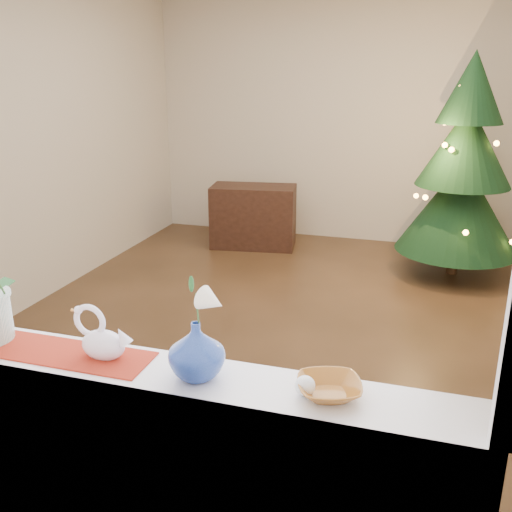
{
  "coord_description": "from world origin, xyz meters",
  "views": [
    {
      "loc": [
        0.83,
        -3.9,
        1.89
      ],
      "look_at": [
        0.06,
        -1.4,
        1.02
      ],
      "focal_mm": 40.0,
      "sensor_mm": 36.0,
      "label": 1
    }
  ],
  "objects": [
    {
      "name": "wall_back",
      "position": [
        0.0,
        2.5,
        1.35
      ],
      "size": [
        4.5,
        0.1,
        2.7
      ],
      "primitive_type": "cube",
      "color": "beige",
      "rests_on": "ground"
    },
    {
      "name": "ground",
      "position": [
        0.0,
        0.0,
        0.0
      ],
      "size": [
        5.0,
        5.0,
        0.0
      ],
      "primitive_type": "plane",
      "color": "#352415",
      "rests_on": "ground"
    },
    {
      "name": "wall_front",
      "position": [
        0.0,
        -2.5,
        1.35
      ],
      "size": [
        4.5,
        0.1,
        2.7
      ],
      "primitive_type": "cube",
      "color": "beige",
      "rests_on": "ground"
    },
    {
      "name": "swan",
      "position": [
        -0.2,
        -2.36,
        1.01
      ],
      "size": [
        0.24,
        0.16,
        0.19
      ],
      "primitive_type": null,
      "rotation": [
        0.0,
        0.0,
        0.32
      ],
      "color": "silver",
      "rests_on": "windowsill"
    },
    {
      "name": "xmas_tree",
      "position": [
        1.12,
        1.6,
        1.02
      ],
      "size": [
        1.24,
        1.24,
        2.04
      ],
      "primitive_type": null,
      "rotation": [
        0.0,
        0.0,
        -0.12
      ],
      "color": "black",
      "rests_on": "ground"
    },
    {
      "name": "runner",
      "position": [
        -0.38,
        -2.37,
        0.92
      ],
      "size": [
        0.7,
        0.2,
        0.01
      ],
      "primitive_type": "cube",
      "color": "maroon",
      "rests_on": "windowsill"
    },
    {
      "name": "wall_left",
      "position": [
        -2.25,
        0.0,
        1.35
      ],
      "size": [
        0.1,
        5.0,
        2.7
      ],
      "primitive_type": "cube",
      "color": "beige",
      "rests_on": "ground"
    },
    {
      "name": "paperweight",
      "position": [
        0.52,
        -2.38,
        0.95
      ],
      "size": [
        0.08,
        0.08,
        0.06
      ],
      "primitive_type": "sphere",
      "rotation": [
        0.0,
        0.0,
        0.37
      ],
      "color": "silver",
      "rests_on": "windowsill"
    },
    {
      "name": "side_table",
      "position": [
        -0.97,
        1.88,
        0.34
      ],
      "size": [
        0.96,
        0.58,
        0.68
      ],
      "primitive_type": "cube",
      "rotation": [
        0.0,
        0.0,
        0.15
      ],
      "color": "black",
      "rests_on": "ground"
    },
    {
      "name": "lily",
      "position": [
        0.16,
        -2.38,
        1.23
      ],
      "size": [
        0.12,
        0.07,
        0.17
      ],
      "primitive_type": null,
      "color": "white",
      "rests_on": "blue_vase"
    },
    {
      "name": "window_apron",
      "position": [
        0.0,
        -2.46,
        0.44
      ],
      "size": [
        2.2,
        0.08,
        0.88
      ],
      "primitive_type": "cube",
      "color": "white",
      "rests_on": "ground"
    },
    {
      "name": "windowsill",
      "position": [
        0.0,
        -2.37,
        0.9
      ],
      "size": [
        2.2,
        0.26,
        0.04
      ],
      "primitive_type": "cube",
      "color": "white",
      "rests_on": "window_apron"
    },
    {
      "name": "amber_dish",
      "position": [
        0.6,
        -2.36,
        0.94
      ],
      "size": [
        0.21,
        0.21,
        0.04
      ],
      "primitive_type": "imported",
      "rotation": [
        0.0,
        0.0,
        0.32
      ],
      "color": "brown",
      "rests_on": "windowsill"
    },
    {
      "name": "window_frame",
      "position": [
        0.0,
        -2.47,
        1.7
      ],
      "size": [
        2.22,
        0.06,
        1.6
      ],
      "primitive_type": null,
      "color": "white",
      "rests_on": "windowsill"
    },
    {
      "name": "blue_vase",
      "position": [
        0.16,
        -2.38,
        1.03
      ],
      "size": [
        0.27,
        0.27,
        0.22
      ],
      "primitive_type": "imported",
      "rotation": [
        0.0,
        0.0,
        0.31
      ],
      "color": "navy",
      "rests_on": "windowsill"
    }
  ]
}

